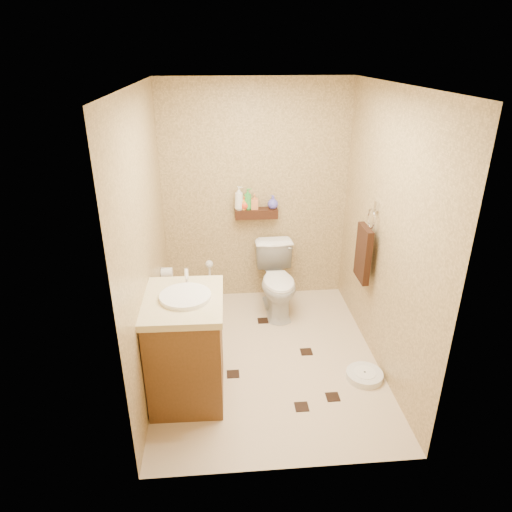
{
  "coord_description": "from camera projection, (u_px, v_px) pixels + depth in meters",
  "views": [
    {
      "loc": [
        -0.4,
        -3.47,
        2.64
      ],
      "look_at": [
        -0.08,
        0.25,
        0.93
      ],
      "focal_mm": 32.0,
      "sensor_mm": 36.0,
      "label": 1
    }
  ],
  "objects": [
    {
      "name": "vanity",
      "position": [
        186.0,
        346.0,
        3.65
      ],
      "size": [
        0.63,
        0.75,
        1.05
      ],
      "rotation": [
        0.0,
        0.0,
        -0.02
      ],
      "color": "brown",
      "rests_on": "ground"
    },
    {
      "name": "bottle_f",
      "position": [
        273.0,
        202.0,
        4.87
      ],
      "size": [
        0.15,
        0.15,
        0.15
      ],
      "primitive_type": "imported",
      "rotation": [
        0.0,
        0.0,
        4.25
      ],
      "color": "#5450C8",
      "rests_on": "wall_shelf"
    },
    {
      "name": "bottle_e",
      "position": [
        255.0,
        201.0,
        4.85
      ],
      "size": [
        0.08,
        0.08,
        0.17
      ],
      "primitive_type": "imported",
      "rotation": [
        0.0,
        0.0,
        6.23
      ],
      "color": "#DA7D48",
      "rests_on": "wall_shelf"
    },
    {
      "name": "wall_right",
      "position": [
        386.0,
        235.0,
        3.85
      ],
      "size": [
        0.04,
        2.5,
        2.4
      ],
      "primitive_type": "cube",
      "color": "tan",
      "rests_on": "ground"
    },
    {
      "name": "wall_back",
      "position": [
        256.0,
        195.0,
        4.91
      ],
      "size": [
        2.0,
        0.04,
        2.4
      ],
      "primitive_type": "cube",
      "color": "tan",
      "rests_on": "ground"
    },
    {
      "name": "bottle_d",
      "position": [
        248.0,
        199.0,
        4.84
      ],
      "size": [
        0.09,
        0.09,
        0.23
      ],
      "primitive_type": "imported",
      "rotation": [
        0.0,
        0.0,
        1.57
      ],
      "color": "green",
      "rests_on": "wall_shelf"
    },
    {
      "name": "toilet",
      "position": [
        278.0,
        281.0,
        4.89
      ],
      "size": [
        0.44,
        0.74,
        0.73
      ],
      "primitive_type": "imported",
      "rotation": [
        0.0,
        0.0,
        0.04
      ],
      "color": "white",
      "rests_on": "ground"
    },
    {
      "name": "wall_left",
      "position": [
        146.0,
        243.0,
        3.7
      ],
      "size": [
        0.04,
        2.5,
        2.4
      ],
      "primitive_type": "cube",
      "color": "tan",
      "rests_on": "ground"
    },
    {
      "name": "floor_accents",
      "position": [
        271.0,
        360.0,
        4.23
      ],
      "size": [
        1.19,
        1.41,
        0.01
      ],
      "color": "black",
      "rests_on": "ground"
    },
    {
      "name": "toilet_paper",
      "position": [
        167.0,
        273.0,
        4.54
      ],
      "size": [
        0.12,
        0.11,
        0.12
      ],
      "color": "silver",
      "rests_on": "wall_left"
    },
    {
      "name": "bottle_b",
      "position": [
        244.0,
        203.0,
        4.85
      ],
      "size": [
        0.09,
        0.09,
        0.14
      ],
      "primitive_type": "imported",
      "rotation": [
        0.0,
        0.0,
        0.58
      ],
      "color": "#FF9E35",
      "rests_on": "wall_shelf"
    },
    {
      "name": "bottle_a",
      "position": [
        239.0,
        198.0,
        4.82
      ],
      "size": [
        0.13,
        0.13,
        0.25
      ],
      "primitive_type": "imported",
      "rotation": [
        0.0,
        0.0,
        1.03
      ],
      "color": "white",
      "rests_on": "wall_shelf"
    },
    {
      "name": "wall_shelf",
      "position": [
        256.0,
        213.0,
        4.91
      ],
      "size": [
        0.46,
        0.14,
        0.1
      ],
      "primitive_type": "cube",
      "color": "#371B0F",
      "rests_on": "wall_back"
    },
    {
      "name": "bathroom_scale",
      "position": [
        364.0,
        375.0,
        3.99
      ],
      "size": [
        0.35,
        0.35,
        0.06
      ],
      "rotation": [
        0.0,
        0.0,
        -0.11
      ],
      "color": "silver",
      "rests_on": "ground"
    },
    {
      "name": "towel_ring",
      "position": [
        364.0,
        251.0,
        4.18
      ],
      "size": [
        0.12,
        0.3,
        0.76
      ],
      "color": "silver",
      "rests_on": "wall_right"
    },
    {
      "name": "toilet_brush",
      "position": [
        210.0,
        288.0,
        5.13
      ],
      "size": [
        0.12,
        0.12,
        0.53
      ],
      "color": "#196466",
      "rests_on": "ground"
    },
    {
      "name": "bottle_c",
      "position": [
        245.0,
        203.0,
        4.85
      ],
      "size": [
        0.11,
        0.11,
        0.13
      ],
      "primitive_type": "imported",
      "rotation": [
        0.0,
        0.0,
        6.27
      ],
      "color": "#F0401C",
      "rests_on": "wall_shelf"
    },
    {
      "name": "ground",
      "position": [
        267.0,
        357.0,
        4.27
      ],
      "size": [
        2.5,
        2.5,
        0.0
      ],
      "primitive_type": "plane",
      "color": "#C8AF93",
      "rests_on": "ground"
    },
    {
      "name": "wall_front",
      "position": [
        292.0,
        321.0,
        2.64
      ],
      "size": [
        2.0,
        0.04,
        2.4
      ],
      "primitive_type": "cube",
      "color": "tan",
      "rests_on": "ground"
    },
    {
      "name": "ceiling",
      "position": [
        270.0,
        85.0,
        3.28
      ],
      "size": [
        2.0,
        2.5,
        0.02
      ],
      "primitive_type": "cube",
      "color": "silver",
      "rests_on": "wall_back"
    }
  ]
}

